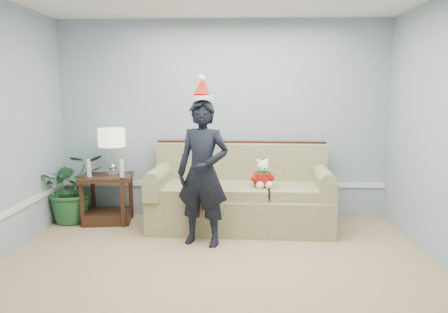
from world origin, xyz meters
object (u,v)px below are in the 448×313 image
side_table (108,204)px  man (203,173)px  teddy_bear (262,177)px  table_lamp (112,140)px  sofa (240,197)px  houseplant (72,188)px

side_table → man: man is taller
side_table → teddy_bear: size_ratio=2.04×
side_table → table_lamp: size_ratio=1.17×
man → table_lamp: bearing=163.6°
sofa → man: (-0.43, -0.71, 0.45)m
sofa → side_table: 1.78m
houseplant → man: 2.02m
table_lamp → houseplant: bearing=-179.2°
man → teddy_bear: man is taller
sofa → teddy_bear: sofa is taller
houseplant → teddy_bear: (2.51, -0.32, 0.23)m
table_lamp → man: bearing=-32.8°
side_table → houseplant: (-0.47, 0.00, 0.22)m
sofa → table_lamp: bearing=178.7°
sofa → man: 0.94m
sofa → teddy_bear: (0.27, -0.22, 0.31)m
teddy_bear → houseplant: bearing=159.9°
side_table → houseplant: houseplant is taller
houseplant → man: size_ratio=0.56×
table_lamp → houseplant: size_ratio=0.67×
sofa → table_lamp: (-1.69, 0.11, 0.73)m
table_lamp → teddy_bear: (1.96, -0.32, -0.42)m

